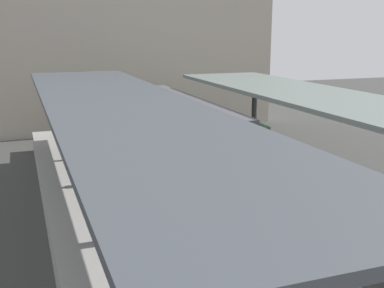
% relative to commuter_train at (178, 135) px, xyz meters
% --- Properties ---
extents(ground_plane, '(80.00, 80.00, 0.00)m').
position_rel_commuter_train_xyz_m(ground_plane, '(0.00, -7.57, -1.73)').
color(ground_plane, '#383835').
extents(platform_left, '(4.40, 28.00, 1.00)m').
position_rel_commuter_train_xyz_m(platform_left, '(-3.80, -7.57, -1.23)').
color(platform_left, gray).
rests_on(platform_left, ground_plane).
extents(platform_right, '(4.40, 28.00, 1.00)m').
position_rel_commuter_train_xyz_m(platform_right, '(3.80, -7.57, -1.23)').
color(platform_right, gray).
rests_on(platform_right, ground_plane).
extents(track_ballast, '(3.20, 28.00, 0.20)m').
position_rel_commuter_train_xyz_m(track_ballast, '(0.00, -7.57, -1.63)').
color(track_ballast, '#423F3D').
rests_on(track_ballast, ground_plane).
extents(rail_near_side, '(0.08, 28.00, 0.14)m').
position_rel_commuter_train_xyz_m(rail_near_side, '(-0.72, -7.57, -1.46)').
color(rail_near_side, slate).
rests_on(rail_near_side, track_ballast).
extents(rail_far_side, '(0.08, 28.00, 0.14)m').
position_rel_commuter_train_xyz_m(rail_far_side, '(0.72, -7.57, -1.46)').
color(rail_far_side, slate).
rests_on(rail_far_side, track_ballast).
extents(commuter_train, '(2.78, 11.76, 3.10)m').
position_rel_commuter_train_xyz_m(commuter_train, '(0.00, 0.00, 0.00)').
color(commuter_train, '#2D5633').
rests_on(commuter_train, track_ballast).
extents(canopy_left, '(4.18, 21.00, 3.27)m').
position_rel_commuter_train_xyz_m(canopy_left, '(-3.80, -6.17, 2.43)').
color(canopy_left, '#333335').
rests_on(canopy_left, platform_left).
extents(canopy_right, '(4.18, 21.00, 2.97)m').
position_rel_commuter_train_xyz_m(canopy_right, '(3.80, -6.17, 2.12)').
color(canopy_right, '#333335').
rests_on(canopy_right, platform_right).
extents(platform_bench, '(1.40, 0.41, 0.86)m').
position_rel_commuter_train_xyz_m(platform_bench, '(3.12, -7.75, -0.26)').
color(platform_bench, black).
rests_on(platform_bench, platform_right).
extents(passenger_near_bench, '(0.36, 0.36, 1.69)m').
position_rel_commuter_train_xyz_m(passenger_near_bench, '(-3.44, -3.47, 0.15)').
color(passenger_near_bench, navy).
rests_on(passenger_near_bench, platform_left).
extents(passenger_mid_platform, '(0.36, 0.36, 1.70)m').
position_rel_commuter_train_xyz_m(passenger_mid_platform, '(-4.05, -8.32, 0.16)').
color(passenger_mid_platform, '#7A337A').
rests_on(passenger_mid_platform, platform_left).
extents(passenger_far_end, '(0.36, 0.36, 1.75)m').
position_rel_commuter_train_xyz_m(passenger_far_end, '(-4.82, -10.71, 0.18)').
color(passenger_far_end, '#386B3D').
rests_on(passenger_far_end, platform_left).
extents(station_building_backdrop, '(18.00, 6.00, 11.00)m').
position_rel_commuter_train_xyz_m(station_building_backdrop, '(0.75, 12.43, 3.77)').
color(station_building_backdrop, '#A89E8E').
rests_on(station_building_backdrop, ground_plane).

